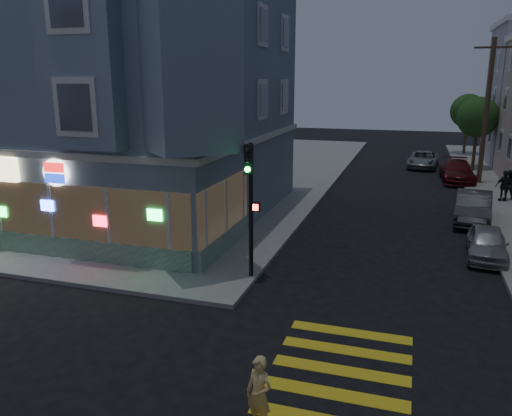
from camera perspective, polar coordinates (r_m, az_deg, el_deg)
The scene contains 14 objects.
ground at distance 14.78m, azimuth -16.68°, elevation -12.79°, with size 120.00×120.00×0.00m, color black.
sidewalk_nw at distance 40.39m, azimuth -14.56°, elevation 4.64°, with size 33.00×42.00×0.15m, color gray.
corner_building at distance 25.71m, azimuth -15.15°, elevation 12.16°, with size 14.60×14.60×11.40m.
utility_pole at distance 35.05m, azimuth 24.86°, elevation 10.14°, with size 2.20×0.30×9.00m.
street_tree_near at distance 41.07m, azimuth 24.02°, elevation 9.45°, with size 3.00×3.00×5.30m.
street_tree_far at distance 49.02m, azimuth 23.05°, elevation 10.16°, with size 3.00×3.00×5.30m.
running_child at distance 10.20m, azimuth 0.36°, elevation -20.49°, with size 0.56×0.37×1.55m, color #E7C376.
pedestrian_a at distance 31.15m, azimuth 26.92°, elevation 2.41°, with size 0.80×0.62×1.64m, color black.
pedestrian_b at distance 30.52m, azimuth 26.53°, elevation 2.28°, with size 0.99×0.41×1.69m, color #222128.
parked_car_a at distance 20.92m, azimuth 24.90°, elevation -3.66°, with size 1.42×3.53×1.20m, color #A2A5A9.
parked_car_b at distance 25.87m, azimuth 23.58°, elevation 0.05°, with size 1.55×4.45×1.46m, color #35383A.
parked_car_c at distance 35.92m, azimuth 22.02°, elevation 3.90°, with size 1.99×4.90×1.42m, color maroon.
parked_car_d at distance 40.95m, azimuth 18.58°, elevation 5.27°, with size 2.11×4.57×1.27m, color gray.
traffic_signal at distance 16.11m, azimuth -0.65°, elevation 2.22°, with size 0.55×0.51×4.52m.
Camera 1 is at (7.71, -10.74, 6.61)m, focal length 35.00 mm.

